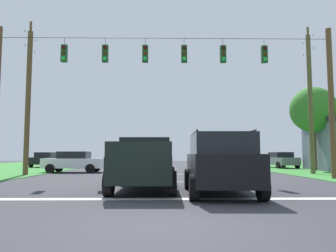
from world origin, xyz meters
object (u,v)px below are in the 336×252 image
pickup_truck (145,164)px  distant_car_oncoming (281,160)px  distant_car_crossing_white (74,162)px  distant_car_far_parked (46,159)px  utility_pole_mid_right (310,100)px  suv_black (220,162)px  utility_pole_near_left (28,99)px  overhead_signal_span (165,90)px  tree_roadside_right (313,110)px

pickup_truck → distant_car_oncoming: 22.32m
distant_car_crossing_white → distant_car_far_parked: size_ratio=1.01×
distant_car_crossing_white → utility_pole_mid_right: 17.23m
suv_black → distant_car_far_parked: (-13.99, 22.90, -0.27)m
distant_car_crossing_white → utility_pole_near_left: size_ratio=0.43×
suv_black → utility_pole_mid_right: bearing=53.1°
distant_car_crossing_white → utility_pole_mid_right: bearing=-7.9°
distant_car_oncoming → utility_pole_mid_right: size_ratio=0.44×
overhead_signal_span → utility_pole_mid_right: utility_pole_mid_right is taller
pickup_truck → tree_roadside_right: size_ratio=0.80×
distant_car_oncoming → utility_pole_near_left: utility_pole_near_left is taller
overhead_signal_span → distant_car_crossing_white: size_ratio=4.25×
suv_black → distant_car_oncoming: bearing=65.1°
distant_car_crossing_white → overhead_signal_span: bearing=-44.7°
pickup_truck → suv_black: size_ratio=1.12×
tree_roadside_right → distant_car_far_parked: bearing=162.8°
distant_car_oncoming → utility_pole_mid_right: bearing=-97.7°
overhead_signal_span → suv_black: bearing=-74.7°
distant_car_crossing_white → distant_car_far_parked: same height
overhead_signal_span → utility_pole_near_left: size_ratio=1.83×
pickup_truck → distant_car_oncoming: pickup_truck is taller
overhead_signal_span → suv_black: overhead_signal_span is taller
overhead_signal_span → distant_car_crossing_white: (-6.62, 6.56, -4.02)m
utility_pole_mid_right → utility_pole_near_left: size_ratio=1.00×
overhead_signal_span → distant_car_crossing_white: bearing=135.3°
pickup_truck → overhead_signal_span: bearing=81.4°
utility_pole_mid_right → distant_car_far_parked: bearing=151.4°
suv_black → tree_roadside_right: size_ratio=0.71×
suv_black → utility_pole_near_left: utility_pole_near_left is taller
utility_pole_mid_right → distant_car_oncoming: bearing=82.3°
utility_pole_mid_right → pickup_truck: bearing=-138.6°
overhead_signal_span → distant_car_oncoming: (11.20, 13.68, -4.02)m
utility_pole_near_left → utility_pole_mid_right: bearing=2.2°
pickup_truck → suv_black: (2.57, -1.41, 0.09)m
utility_pole_near_left → tree_roadside_right: (21.09, 5.25, 0.03)m
tree_roadside_right → pickup_truck: bearing=-133.0°
pickup_truck → distant_car_oncoming: size_ratio=1.23×
distant_car_far_parked → utility_pole_near_left: (3.32, -12.79, 4.14)m
distant_car_far_parked → utility_pole_mid_right: (22.11, -12.07, 4.23)m
distant_car_oncoming → tree_roadside_right: bearing=-78.3°
distant_car_crossing_white → tree_roadside_right: size_ratio=0.64×
utility_pole_near_left → suv_black: bearing=-43.4°
overhead_signal_span → tree_roadside_right: overhead_signal_span is taller
distant_car_crossing_white → distant_car_far_parked: (-5.57, 9.77, 0.00)m
overhead_signal_span → distant_car_far_parked: size_ratio=4.28×
pickup_truck → utility_pole_mid_right: utility_pole_mid_right is taller
distant_car_oncoming → distant_car_far_parked: (-23.39, 2.65, 0.00)m
distant_car_crossing_white → utility_pole_mid_right: (16.54, -2.30, 4.23)m
pickup_truck → distant_car_far_parked: (-11.41, 21.49, -0.18)m
pickup_truck → distant_car_crossing_white: bearing=116.5°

